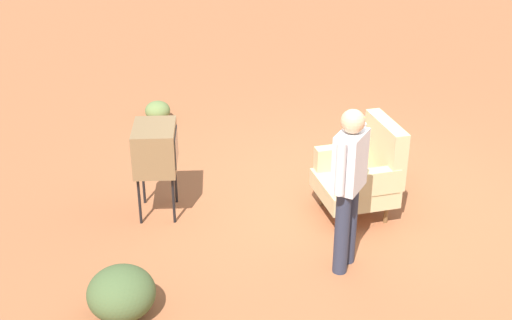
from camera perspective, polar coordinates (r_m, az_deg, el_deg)
The scene contains 10 objects.
ground_plane at distance 7.99m, azimuth 7.79°, elevation -3.41°, with size 60.00×60.00×0.00m, color #A05B38.
armchair at distance 7.57m, azimuth 8.86°, elevation -0.98°, with size 0.97×0.99×1.06m.
side_table at distance 8.23m, azimuth 9.38°, elevation 1.37°, with size 0.56×0.56×0.59m.
tv_on_stand at distance 7.43m, azimuth -8.24°, elevation 0.95°, with size 0.65×0.51×1.03m.
person_standing at distance 6.43m, azimuth 7.61°, elevation -1.70°, with size 0.53×0.35×1.64m.
soda_can_blue at distance 8.21m, azimuth 8.59°, elevation 2.48°, with size 0.07×0.07×0.12m, color blue.
bottle_short_clear at distance 7.99m, azimuth 10.88°, elevation 1.92°, with size 0.06×0.06×0.20m, color silver.
flower_vase at distance 8.09m, azimuth 8.90°, elevation 2.76°, with size 0.15×0.10×0.27m.
shrub_mid at distance 10.10m, azimuth -8.06°, elevation 4.02°, with size 0.36×0.36×0.28m, color olive.
shrub_far at distance 6.24m, azimuth -10.96°, elevation -10.65°, with size 0.60×0.60×0.46m, color #475B33.
Camera 1 is at (6.93, -0.62, 3.94)m, focal length 48.86 mm.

